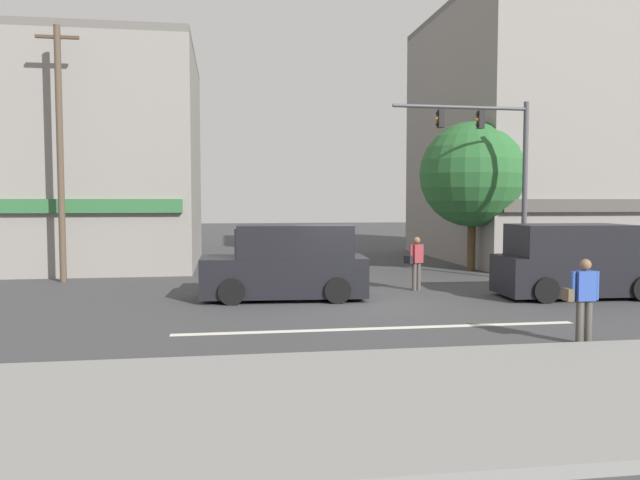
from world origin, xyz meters
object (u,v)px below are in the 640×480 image
object	(u,v)px
traffic_light_mast	(499,160)
pedestrian_mid_crossing	(416,260)
pedestrian_foreground_with_bag	(583,296)
sedan_crossing_leftbound	(308,249)
street_tree	(472,175)
van_waiting_far	(575,263)
van_parked_curbside	(287,264)
utility_pole_near_left	(60,151)

from	to	relation	value
traffic_light_mast	pedestrian_mid_crossing	world-z (taller)	traffic_light_mast
pedestrian_foreground_with_bag	pedestrian_mid_crossing	world-z (taller)	same
sedan_crossing_leftbound	traffic_light_mast	bearing A→B (deg)	-45.49
street_tree	pedestrian_mid_crossing	bearing A→B (deg)	-128.04
sedan_crossing_leftbound	van_waiting_far	bearing A→B (deg)	-56.62
traffic_light_mast	pedestrian_foreground_with_bag	distance (m)	10.18
sedan_crossing_leftbound	van_waiting_far	world-z (taller)	van_waiting_far
traffic_light_mast	van_parked_curbside	size ratio (longest dim) A/B	1.32
utility_pole_near_left	pedestrian_foreground_with_bag	bearing A→B (deg)	-42.35
pedestrian_mid_crossing	van_parked_curbside	bearing A→B (deg)	-165.40
utility_pole_near_left	van_waiting_far	world-z (taller)	utility_pole_near_left
street_tree	utility_pole_near_left	size ratio (longest dim) A/B	0.68
sedan_crossing_leftbound	street_tree	bearing A→B (deg)	-24.89
street_tree	pedestrian_mid_crossing	xyz separation A→B (m)	(-3.83, -4.89, -2.87)
street_tree	utility_pole_near_left	world-z (taller)	utility_pole_near_left
traffic_light_mast	van_waiting_far	bearing A→B (deg)	-81.05
street_tree	sedan_crossing_leftbound	bearing A→B (deg)	155.11
sedan_crossing_leftbound	pedestrian_mid_crossing	bearing A→B (deg)	-73.20
street_tree	utility_pole_near_left	bearing A→B (deg)	-175.62
traffic_light_mast	sedan_crossing_leftbound	size ratio (longest dim) A/B	1.51
traffic_light_mast	sedan_crossing_leftbound	xyz separation A→B (m)	(-5.85, 5.95, -3.46)
traffic_light_mast	pedestrian_mid_crossing	size ratio (longest dim) A/B	3.71
traffic_light_mast	van_parked_curbside	xyz separation A→B (m)	(-7.63, -2.88, -3.17)
street_tree	van_parked_curbside	bearing A→B (deg)	-143.11
traffic_light_mast	van_waiting_far	distance (m)	5.02
van_waiting_far	street_tree	bearing A→B (deg)	92.37
street_tree	pedestrian_mid_crossing	world-z (taller)	street_tree
utility_pole_near_left	sedan_crossing_leftbound	size ratio (longest dim) A/B	2.10
pedestrian_mid_crossing	sedan_crossing_leftbound	bearing A→B (deg)	106.80
traffic_light_mast	pedestrian_foreground_with_bag	xyz separation A→B (m)	(-2.52, -9.32, -3.22)
utility_pole_near_left	sedan_crossing_leftbound	distance (m)	10.56
van_waiting_far	pedestrian_mid_crossing	xyz separation A→B (m)	(-4.12, 2.05, -0.05)
street_tree	van_parked_curbside	world-z (taller)	street_tree
pedestrian_foreground_with_bag	street_tree	bearing A→B (deg)	77.13
traffic_light_mast	van_waiting_far	size ratio (longest dim) A/B	1.33
utility_pole_near_left	traffic_light_mast	bearing A→B (deg)	-7.40
utility_pole_near_left	traffic_light_mast	xyz separation A→B (m)	(14.86, -1.93, -0.31)
street_tree	van_parked_curbside	xyz separation A→B (m)	(-7.95, -5.97, -2.81)
street_tree	sedan_crossing_leftbound	xyz separation A→B (m)	(-6.17, 2.86, -3.11)
van_waiting_far	pedestrian_foreground_with_bag	bearing A→B (deg)	-119.71
van_waiting_far	pedestrian_foreground_with_bag	world-z (taller)	van_waiting_far
sedan_crossing_leftbound	pedestrian_mid_crossing	xyz separation A→B (m)	(2.34, -7.76, 0.24)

